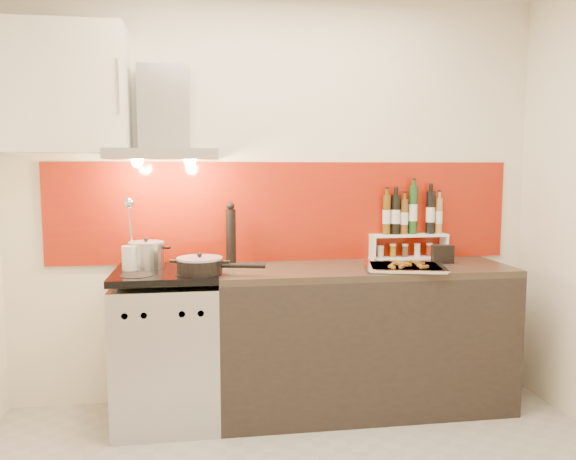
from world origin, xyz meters
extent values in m
cube|color=silver|center=(0.00, 1.40, 1.30)|extent=(3.40, 0.02, 2.60)
cube|color=maroon|center=(0.05, 1.39, 1.22)|extent=(3.00, 0.02, 0.64)
cube|color=#B7B7BA|center=(-0.70, 1.10, 0.42)|extent=(0.60, 0.60, 0.84)
cube|color=black|center=(-0.70, 0.81, 0.33)|extent=(0.50, 0.02, 0.40)
cube|color=#B7B7BA|center=(-0.70, 0.81, 0.72)|extent=(0.56, 0.02, 0.12)
cube|color=#FF190C|center=(-0.70, 0.81, 0.72)|extent=(0.10, 0.01, 0.04)
cube|color=black|center=(-0.70, 1.10, 0.89)|extent=(0.60, 0.60, 0.04)
cube|color=black|center=(0.50, 1.10, 0.43)|extent=(1.80, 0.60, 0.86)
cube|color=#2F261D|center=(0.50, 1.10, 0.88)|extent=(1.80, 0.60, 0.04)
cube|color=#B7B7BA|center=(-0.70, 1.15, 1.58)|extent=(0.62, 0.50, 0.06)
cube|color=#B7B7BA|center=(-0.70, 1.30, 1.86)|extent=(0.30, 0.18, 0.50)
sphere|color=#FFD18C|center=(-0.85, 1.15, 1.54)|extent=(0.07, 0.07, 0.07)
sphere|color=#FFD18C|center=(-0.55, 1.15, 1.54)|extent=(0.07, 0.07, 0.07)
cube|color=white|center=(-1.25, 1.22, 1.95)|extent=(0.70, 0.35, 0.72)
cylinder|color=#B7B7BA|center=(-0.82, 1.20, 0.98)|extent=(0.21, 0.21, 0.14)
cylinder|color=#99999E|center=(-0.82, 1.20, 1.06)|extent=(0.21, 0.21, 0.01)
sphere|color=black|center=(-0.82, 1.20, 1.08)|extent=(0.03, 0.03, 0.03)
cylinder|color=black|center=(-0.50, 0.96, 0.95)|extent=(0.26, 0.26, 0.08)
cylinder|color=#99999E|center=(-0.50, 0.96, 1.00)|extent=(0.26, 0.26, 0.01)
sphere|color=black|center=(-0.50, 0.96, 1.02)|extent=(0.03, 0.03, 0.03)
cylinder|color=black|center=(-0.26, 0.90, 0.96)|extent=(0.25, 0.08, 0.03)
cylinder|color=silver|center=(-0.91, 1.13, 0.98)|extent=(0.09, 0.09, 0.15)
cylinder|color=silver|center=(-0.90, 1.13, 1.17)|extent=(0.01, 0.07, 0.28)
sphere|color=silver|center=(-0.90, 1.07, 1.31)|extent=(0.06, 0.06, 0.06)
cylinder|color=black|center=(-0.31, 1.27, 1.07)|extent=(0.06, 0.06, 0.35)
sphere|color=black|center=(-0.31, 1.27, 1.27)|extent=(0.05, 0.05, 0.05)
cube|color=white|center=(0.86, 1.33, 0.91)|extent=(0.52, 0.14, 0.01)
cube|color=white|center=(0.62, 1.33, 0.98)|extent=(0.01, 0.14, 0.14)
cube|color=white|center=(1.11, 1.33, 0.98)|extent=(0.02, 0.14, 0.14)
cube|color=white|center=(0.86, 1.33, 1.06)|extent=(0.52, 0.14, 0.02)
cylinder|color=#56390E|center=(0.71, 1.33, 1.20)|extent=(0.05, 0.05, 0.26)
cylinder|color=black|center=(0.77, 1.33, 1.20)|extent=(0.06, 0.06, 0.26)
cylinder|color=brown|center=(0.83, 1.33, 1.18)|extent=(0.05, 0.05, 0.23)
cylinder|color=#163D17|center=(0.89, 1.33, 1.23)|extent=(0.06, 0.06, 0.32)
cylinder|color=black|center=(1.02, 1.33, 1.21)|extent=(0.06, 0.06, 0.28)
cylinder|color=olive|center=(1.08, 1.33, 1.19)|extent=(0.05, 0.05, 0.24)
cylinder|color=beige|center=(0.68, 1.33, 0.95)|extent=(0.04, 0.04, 0.06)
cylinder|color=olive|center=(0.76, 1.33, 0.95)|extent=(0.04, 0.04, 0.08)
cylinder|color=#513A28|center=(0.85, 1.33, 0.95)|extent=(0.04, 0.04, 0.07)
cylinder|color=white|center=(0.93, 1.33, 0.95)|extent=(0.04, 0.04, 0.07)
cylinder|color=maroon|center=(1.01, 1.33, 0.95)|extent=(0.04, 0.04, 0.07)
cube|color=black|center=(1.02, 1.13, 0.96)|extent=(0.14, 0.07, 0.11)
cube|color=silver|center=(0.71, 0.97, 0.91)|extent=(0.51, 0.43, 0.01)
cube|color=silver|center=(0.71, 0.97, 0.92)|extent=(0.53, 0.45, 0.01)
cube|color=red|center=(0.71, 0.97, 0.92)|extent=(0.46, 0.38, 0.01)
cube|color=brown|center=(0.66, 0.89, 0.93)|extent=(0.05, 0.06, 0.01)
cube|color=brown|center=(0.78, 0.91, 0.93)|extent=(0.02, 0.06, 0.01)
cube|color=brown|center=(0.81, 0.99, 0.93)|extent=(0.06, 0.02, 0.01)
cube|color=brown|center=(0.69, 1.03, 0.93)|extent=(0.05, 0.06, 0.01)
cube|color=brown|center=(0.80, 1.06, 0.93)|extent=(0.06, 0.04, 0.01)
cube|color=brown|center=(0.73, 0.97, 0.93)|extent=(0.03, 0.06, 0.01)
cube|color=brown|center=(0.79, 0.87, 0.93)|extent=(0.06, 0.04, 0.01)
cube|color=brown|center=(0.81, 1.01, 0.93)|extent=(0.05, 0.06, 0.01)
cube|color=brown|center=(0.82, 1.01, 0.93)|extent=(0.05, 0.06, 0.01)
cube|color=brown|center=(0.74, 1.05, 0.93)|extent=(0.06, 0.03, 0.01)
cube|color=brown|center=(0.63, 0.95, 0.93)|extent=(0.04, 0.06, 0.01)
cube|color=brown|center=(0.69, 0.95, 0.93)|extent=(0.06, 0.02, 0.01)
cube|color=brown|center=(0.70, 1.06, 0.93)|extent=(0.06, 0.04, 0.01)
cube|color=brown|center=(0.67, 0.99, 0.93)|extent=(0.06, 0.02, 0.01)
cube|color=brown|center=(0.70, 1.00, 0.93)|extent=(0.05, 0.06, 0.01)
cube|color=brown|center=(0.60, 0.89, 0.93)|extent=(0.03, 0.06, 0.01)
camera|label=1|loc=(-0.47, -2.20, 1.50)|focal=35.00mm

